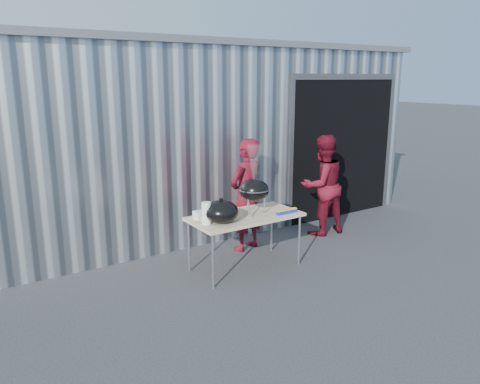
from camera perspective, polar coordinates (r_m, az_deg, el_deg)
ground at (r=5.85m, az=0.78°, el=-11.90°), size 80.00×80.00×0.00m
building at (r=9.80m, az=-10.10°, el=7.74°), size 8.20×6.20×3.10m
folding_table at (r=6.25m, az=0.64°, el=-3.20°), size 1.50×0.75×0.75m
kettle_grill at (r=6.20m, az=1.73°, el=1.11°), size 0.40×0.40×0.93m
grill_lid at (r=5.89m, az=-2.31°, el=-2.41°), size 0.44×0.44×0.32m
paper_towels at (r=5.85m, az=-4.11°, el=-2.60°), size 0.12×0.12×0.28m
white_tub at (r=6.11m, az=-4.66°, el=-2.77°), size 0.20×0.15×0.10m
foil_box at (r=6.33m, az=5.71°, el=-2.37°), size 0.32×0.06×0.06m
person_cook at (r=6.93m, az=0.74°, el=-0.36°), size 0.70×0.56×1.68m
person_bystander at (r=7.76m, az=9.98°, el=0.83°), size 0.84×0.68×1.65m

